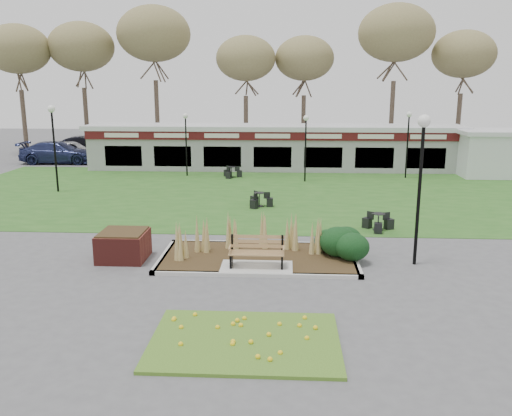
# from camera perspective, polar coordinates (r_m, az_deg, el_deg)

# --- Properties ---
(ground) EXTENTS (100.00, 100.00, 0.00)m
(ground) POSITION_cam_1_polar(r_m,az_deg,el_deg) (16.64, 0.04, -6.76)
(ground) COLOR #515154
(ground) RESTS_ON ground
(lawn) EXTENTS (34.00, 16.00, 0.02)m
(lawn) POSITION_cam_1_polar(r_m,az_deg,el_deg) (28.21, 1.38, 1.59)
(lawn) COLOR #25571B
(lawn) RESTS_ON ground
(flower_bed) EXTENTS (4.20, 3.00, 0.16)m
(flower_bed) POSITION_cam_1_polar(r_m,az_deg,el_deg) (12.40, -1.17, -13.70)
(flower_bed) COLOR #36631C
(flower_bed) RESTS_ON ground
(planting_bed) EXTENTS (6.75, 3.40, 1.27)m
(planting_bed) POSITION_cam_1_polar(r_m,az_deg,el_deg) (17.79, 4.40, -4.22)
(planting_bed) COLOR #352815
(planting_bed) RESTS_ON ground
(park_bench) EXTENTS (1.70, 0.66, 0.93)m
(park_bench) POSITION_cam_1_polar(r_m,az_deg,el_deg) (16.69, 0.09, -4.56)
(park_bench) COLOR #936842
(park_bench) RESTS_ON ground
(brick_planter) EXTENTS (1.50, 1.50, 0.95)m
(brick_planter) POSITION_cam_1_polar(r_m,az_deg,el_deg) (18.19, -13.79, -3.82)
(brick_planter) COLOR maroon
(brick_planter) RESTS_ON ground
(food_pavilion) EXTENTS (24.60, 3.40, 2.90)m
(food_pavilion) POSITION_cam_1_polar(r_m,az_deg,el_deg) (35.84, 1.81, 6.45)
(food_pavilion) COLOR #99999C
(food_pavilion) RESTS_ON ground
(service_hut) EXTENTS (4.40, 3.40, 2.83)m
(service_hut) POSITION_cam_1_polar(r_m,az_deg,el_deg) (36.17, 23.73, 5.36)
(service_hut) COLOR silver
(service_hut) RESTS_ON ground
(tree_backdrop) EXTENTS (47.24, 5.24, 10.36)m
(tree_backdrop) POSITION_cam_1_polar(r_m,az_deg,el_deg) (43.71, 2.15, 16.69)
(tree_backdrop) COLOR #47382B
(tree_backdrop) RESTS_ON ground
(lamp_post_near_right) EXTENTS (0.39, 0.39, 4.71)m
(lamp_post_near_right) POSITION_cam_1_polar(r_m,az_deg,el_deg) (17.29, 17.04, 5.16)
(lamp_post_near_right) COLOR black
(lamp_post_near_right) RESTS_ON ground
(lamp_post_mid_left) EXTENTS (0.37, 0.37, 4.50)m
(lamp_post_mid_left) POSITION_cam_1_polar(r_m,az_deg,el_deg) (29.98, -20.59, 7.77)
(lamp_post_mid_left) COLOR black
(lamp_post_mid_left) RESTS_ON ground
(lamp_post_mid_right) EXTENTS (0.32, 0.32, 3.82)m
(lamp_post_mid_right) POSITION_cam_1_polar(r_m,az_deg,el_deg) (31.21, 5.26, 7.81)
(lamp_post_mid_right) COLOR black
(lamp_post_mid_right) RESTS_ON ground
(lamp_post_far_right) EXTENTS (0.33, 0.33, 3.96)m
(lamp_post_far_right) POSITION_cam_1_polar(r_m,az_deg,el_deg) (33.52, 15.74, 7.92)
(lamp_post_far_right) COLOR black
(lamp_post_far_right) RESTS_ON ground
(lamp_post_far_left) EXTENTS (0.32, 0.32, 3.82)m
(lamp_post_far_left) POSITION_cam_1_polar(r_m,az_deg,el_deg) (33.31, -7.40, 8.09)
(lamp_post_far_left) COLOR black
(lamp_post_far_left) RESTS_ON ground
(bistro_set_a) EXTENTS (1.10, 1.24, 0.66)m
(bistro_set_a) POSITION_cam_1_polar(r_m,az_deg,el_deg) (25.08, 0.36, 0.66)
(bistro_set_a) COLOR black
(bistro_set_a) RESTS_ON ground
(bistro_set_b) EXTENTS (1.17, 1.18, 0.65)m
(bistro_set_b) POSITION_cam_1_polar(r_m,az_deg,el_deg) (32.82, -2.58, 3.63)
(bistro_set_b) COLOR black
(bistro_set_b) RESTS_ON ground
(bistro_set_c) EXTENTS (1.24, 1.17, 0.66)m
(bistro_set_c) POSITION_cam_1_polar(r_m,az_deg,el_deg) (21.63, 12.72, -1.70)
(bistro_set_c) COLOR black
(bistro_set_c) RESTS_ON ground
(car_silver) EXTENTS (4.51, 2.59, 1.44)m
(car_silver) POSITION_cam_1_polar(r_m,az_deg,el_deg) (42.51, -18.82, 5.79)
(car_silver) COLOR #A2A2A6
(car_silver) RESTS_ON ground
(car_black) EXTENTS (4.37, 1.85, 1.40)m
(car_black) POSITION_cam_1_polar(r_m,az_deg,el_deg) (45.85, -17.57, 6.34)
(car_black) COLOR black
(car_black) RESTS_ON ground
(car_blue) EXTENTS (5.38, 2.34, 1.54)m
(car_blue) POSITION_cam_1_polar(r_m,az_deg,el_deg) (40.98, -20.08, 5.51)
(car_blue) COLOR navy
(car_blue) RESTS_ON ground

